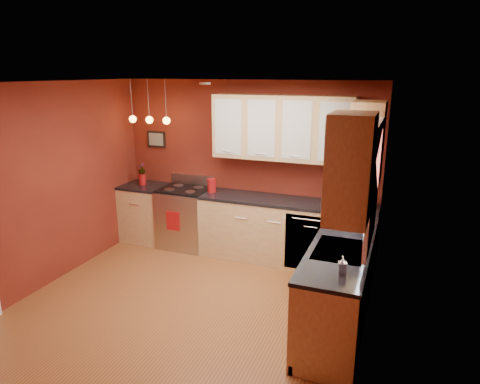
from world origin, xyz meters
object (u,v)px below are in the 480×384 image
at_px(red_canister, 212,185).
at_px(coffee_maker, 360,199).
at_px(soap_pump, 342,265).
at_px(gas_range, 185,217).
at_px(sink, 340,252).

bearing_deg(red_canister, coffee_maker, -0.01).
bearing_deg(soap_pump, coffee_maker, 91.81).
relative_size(gas_range, coffee_maker, 4.25).
relative_size(sink, red_canister, 3.37).
height_order(gas_range, soap_pump, gas_range).
bearing_deg(soap_pump, sink, 100.00).
bearing_deg(sink, soap_pump, -80.00).
bearing_deg(coffee_maker, sink, -75.54).
distance_m(red_canister, coffee_maker, 2.18).
bearing_deg(sink, coffee_maker, 88.79).
height_order(coffee_maker, soap_pump, coffee_maker).
distance_m(coffee_maker, soap_pump, 2.06).
xyz_separation_m(gas_range, sink, (2.62, -1.50, 0.43)).
bearing_deg(sink, red_canister, 144.97).
xyz_separation_m(red_canister, soap_pump, (2.25, -2.06, -0.02)).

